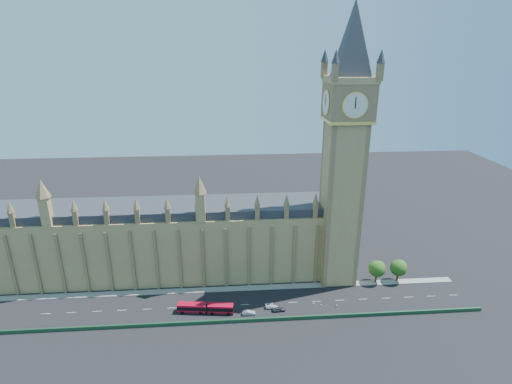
{
  "coord_description": "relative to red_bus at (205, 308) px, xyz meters",
  "views": [
    {
      "loc": [
        -0.88,
        -111.83,
        79.88
      ],
      "look_at": [
        8.37,
        10.0,
        36.03
      ],
      "focal_mm": 28.0,
      "sensor_mm": 36.0,
      "label": 1
    }
  ],
  "objects": [
    {
      "name": "tree_east_near",
      "position": [
        61.13,
        13.23,
        4.04
      ],
      "size": [
        6.0,
        6.0,
        8.5
      ],
      "color": "#382619",
      "rests_on": "ground"
    },
    {
      "name": "car_white",
      "position": [
        21.61,
        0.37,
        -1.0
      ],
      "size": [
        4.39,
        2.19,
        1.22
      ],
      "primitive_type": "imported",
      "rotation": [
        0.0,
        0.0,
        1.46
      ],
      "color": "silver",
      "rests_on": "ground"
    },
    {
      "name": "cone_a",
      "position": [
        37.86,
        0.69,
        -1.27
      ],
      "size": [
        0.5,
        0.5,
        0.68
      ],
      "rotation": [
        0.0,
        0.0,
        -0.19
      ],
      "color": "black",
      "rests_on": "ground"
    },
    {
      "name": "palace_westminster",
      "position": [
        -16.09,
        25.15,
        12.26
      ],
      "size": [
        120.0,
        20.0,
        28.0
      ],
      "color": "tan",
      "rests_on": "ground"
    },
    {
      "name": "red_bus",
      "position": [
        0.0,
        0.0,
        0.0
      ],
      "size": [
        18.14,
        4.81,
        3.05
      ],
      "rotation": [
        0.0,
        0.0,
        -0.12
      ],
      "color": "#A80B23",
      "rests_on": "ground"
    },
    {
      "name": "bridge_parapet",
      "position": [
        8.91,
        -5.85,
        -1.01
      ],
      "size": [
        160.0,
        0.6,
        1.2
      ],
      "primitive_type": "cube",
      "color": "#1E4C2D",
      "rests_on": "ground"
    },
    {
      "name": "car_silver",
      "position": [
        13.8,
        -2.27,
        -0.92
      ],
      "size": [
        4.15,
        1.45,
        1.37
      ],
      "primitive_type": "imported",
      "rotation": [
        0.0,
        0.0,
        1.57
      ],
      "color": "#ADAFB5",
      "rests_on": "ground"
    },
    {
      "name": "ground",
      "position": [
        8.91,
        3.15,
        -1.61
      ],
      "size": [
        400.0,
        400.0,
        0.0
      ],
      "primitive_type": "plane",
      "color": "black",
      "rests_on": "ground"
    },
    {
      "name": "tree_east_far",
      "position": [
        69.13,
        13.23,
        4.04
      ],
      "size": [
        6.0,
        6.0,
        8.5
      ],
      "color": "#382619",
      "rests_on": "ground"
    },
    {
      "name": "car_grey",
      "position": [
        23.66,
        -1.12,
        -0.9
      ],
      "size": [
        4.26,
        1.97,
        1.41
      ],
      "primitive_type": "imported",
      "rotation": [
        0.0,
        0.0,
        1.65
      ],
      "color": "#383A3E",
      "rests_on": "ground"
    },
    {
      "name": "cone_b",
      "position": [
        35.47,
        1.29,
        -1.25
      ],
      "size": [
        0.52,
        0.52,
        0.73
      ],
      "rotation": [
        0.0,
        0.0,
        0.15
      ],
      "color": "black",
      "rests_on": "ground"
    },
    {
      "name": "kerb_north",
      "position": [
        8.91,
        12.65,
        -1.53
      ],
      "size": [
        160.0,
        3.0,
        0.16
      ],
      "primitive_type": "cube",
      "color": "gray",
      "rests_on": "ground"
    },
    {
      "name": "elizabeth_tower",
      "position": [
        46.91,
        17.14,
        52.95
      ],
      "size": [
        20.59,
        20.59,
        105.0
      ],
      "color": "tan",
      "rests_on": "ground"
    },
    {
      "name": "cone_d",
      "position": [
        42.91,
        -0.09,
        -1.3
      ],
      "size": [
        0.51,
        0.51,
        0.62
      ],
      "rotation": [
        0.0,
        0.0,
        -0.42
      ],
      "color": "black",
      "rests_on": "ground"
    },
    {
      "name": "cone_c",
      "position": [
        42.91,
        -0.27,
        -1.27
      ],
      "size": [
        0.56,
        0.56,
        0.69
      ],
      "rotation": [
        0.0,
        0.0,
        0.36
      ],
      "color": "black",
      "rests_on": "ground"
    }
  ]
}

